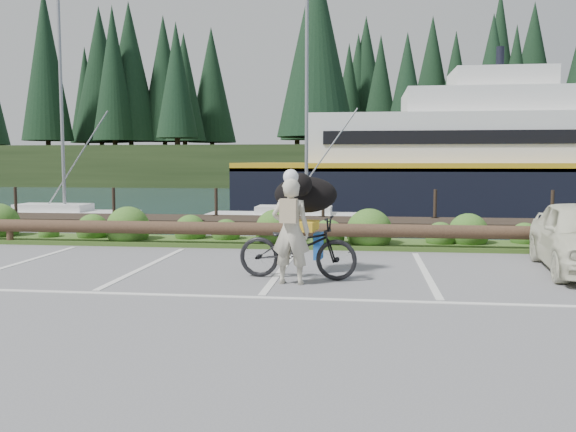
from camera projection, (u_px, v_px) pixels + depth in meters
name	position (u px, v px, depth m)	size (l,w,h in m)	color
ground	(265.00, 292.00, 9.31)	(72.00, 72.00, 0.00)	slate
harbor_backdrop	(357.00, 175.00, 86.85)	(170.00, 160.00, 30.00)	#172D38
vegetation_strip	(301.00, 243.00, 14.54)	(34.00, 1.60, 0.10)	#3D5B21
log_rail	(298.00, 249.00, 13.85)	(32.00, 0.30, 0.60)	#443021
bicycle	(297.00, 247.00, 10.35)	(0.71, 2.04, 1.07)	black
cyclist	(291.00, 231.00, 9.86)	(0.63, 0.41, 1.72)	#B8B29C
dog	(306.00, 195.00, 10.91)	(1.13, 0.55, 0.65)	black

